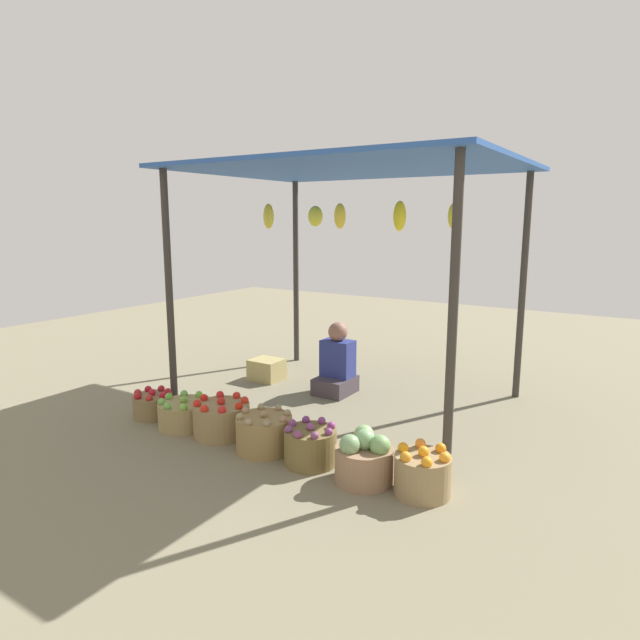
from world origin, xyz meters
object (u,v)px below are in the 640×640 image
vendor_person (337,366)px  basket_cabbages (364,459)px  basket_red_apples (153,405)px  basket_purple_onions (310,446)px  basket_oranges (423,473)px  basket_potatoes (264,433)px  wooden_crate_near_vendor (267,370)px  basket_red_tomatoes (222,419)px  basket_green_apples (184,414)px

vendor_person → basket_cabbages: size_ratio=1.84×
basket_red_apples → basket_purple_onions: basket_purple_onions is taller
basket_red_apples → basket_oranges: (2.75, -0.03, 0.03)m
basket_purple_onions → basket_oranges: bearing=0.9°
basket_potatoes → basket_purple_onions: (0.45, -0.00, -0.00)m
basket_purple_onions → basket_cabbages: bearing=-4.1°
basket_red_apples → basket_potatoes: size_ratio=0.81×
basket_oranges → basket_red_apples: bearing=179.4°
vendor_person → basket_red_apples: bearing=-125.3°
basket_potatoes → vendor_person: bearing=99.5°
basket_purple_onions → wooden_crate_near_vendor: (-1.67, 1.60, -0.02)m
basket_purple_onions → wooden_crate_near_vendor: 2.31m
basket_oranges → wooden_crate_near_vendor: bearing=148.5°
basket_potatoes → basket_cabbages: bearing=-2.2°
basket_red_apples → basket_cabbages: basket_cabbages is taller
basket_oranges → basket_potatoes: bearing=-179.4°
basket_cabbages → basket_oranges: basket_cabbages is taller
basket_purple_onions → basket_oranges: basket_oranges is taller
basket_red_apples → basket_oranges: size_ratio=0.95×
basket_red_apples → wooden_crate_near_vendor: bearing=83.7°
basket_red_tomatoes → basket_purple_onions: bearing=-3.4°
vendor_person → basket_cabbages: (1.21, -1.65, -0.13)m
basket_red_apples → basket_cabbages: bearing=-2.0°
basket_cabbages → basket_oranges: (0.43, 0.05, -0.02)m
basket_oranges → wooden_crate_near_vendor: size_ratio=1.09×
basket_cabbages → wooden_crate_near_vendor: size_ratio=1.19×
vendor_person → basket_red_tomatoes: 1.59m
basket_red_apples → basket_potatoes: 1.39m
basket_red_tomatoes → wooden_crate_near_vendor: 1.69m
basket_red_apples → basket_green_apples: (0.45, -0.02, 0.01)m
basket_oranges → vendor_person: bearing=135.6°
basket_purple_onions → basket_cabbages: basket_cabbages is taller
basket_red_apples → wooden_crate_near_vendor: (0.17, 1.55, 0.01)m
vendor_person → basket_red_apples: size_ratio=2.10×
basket_red_tomatoes → wooden_crate_near_vendor: (-0.70, 1.54, -0.03)m
vendor_person → basket_purple_onions: size_ratio=1.90×
basket_potatoes → basket_red_tomatoes: bearing=173.8°
basket_purple_onions → basket_red_tomatoes: bearing=176.6°
basket_red_apples → basket_cabbages: (2.33, -0.08, 0.05)m
vendor_person → basket_red_apples: vendor_person is taller
basket_red_apples → basket_red_tomatoes: 0.87m
basket_red_tomatoes → basket_cabbages: 1.46m
basket_potatoes → wooden_crate_near_vendor: (-1.22, 1.60, -0.03)m
basket_potatoes → basket_red_apples: bearing=178.2°
basket_red_apples → basket_red_tomatoes: bearing=0.8°
basket_potatoes → basket_oranges: size_ratio=1.18×
basket_green_apples → wooden_crate_near_vendor: (-0.27, 1.57, 0.00)m
basket_oranges → wooden_crate_near_vendor: basket_oranges is taller
vendor_person → basket_green_apples: size_ratio=1.66×
basket_green_apples → basket_purple_onions: (1.39, -0.02, 0.02)m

